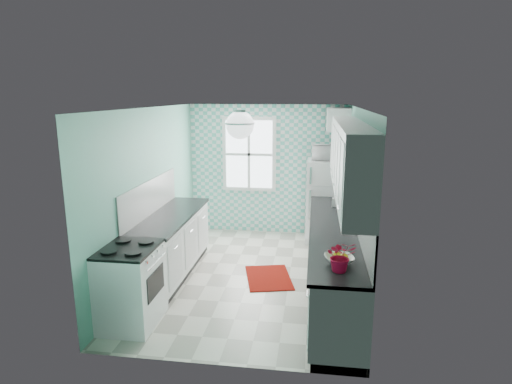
# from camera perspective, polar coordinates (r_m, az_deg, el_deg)

# --- Properties ---
(floor) EXTENTS (3.00, 4.40, 0.02)m
(floor) POSITION_cam_1_polar(r_m,az_deg,el_deg) (6.59, -0.74, -11.21)
(floor) COLOR silver
(floor) RESTS_ON ground
(ceiling) EXTENTS (3.00, 4.40, 0.02)m
(ceiling) POSITION_cam_1_polar(r_m,az_deg,el_deg) (6.02, -0.81, 11.25)
(ceiling) COLOR white
(ceiling) RESTS_ON wall_back
(wall_back) EXTENTS (3.00, 0.02, 2.50)m
(wall_back) POSITION_cam_1_polar(r_m,az_deg,el_deg) (8.33, 1.52, 3.00)
(wall_back) COLOR #6EBCA4
(wall_back) RESTS_ON floor
(wall_front) EXTENTS (3.00, 0.02, 2.50)m
(wall_front) POSITION_cam_1_polar(r_m,az_deg,el_deg) (4.11, -5.47, -7.61)
(wall_front) COLOR #6EBCA4
(wall_front) RESTS_ON floor
(wall_left) EXTENTS (0.02, 4.40, 2.50)m
(wall_left) POSITION_cam_1_polar(r_m,az_deg,el_deg) (6.58, -13.89, -0.06)
(wall_left) COLOR #6EBCA4
(wall_left) RESTS_ON floor
(wall_right) EXTENTS (0.02, 4.40, 2.50)m
(wall_right) POSITION_cam_1_polar(r_m,az_deg,el_deg) (6.15, 13.28, -0.94)
(wall_right) COLOR #6EBCA4
(wall_right) RESTS_ON floor
(accent_wall) EXTENTS (3.00, 0.01, 2.50)m
(accent_wall) POSITION_cam_1_polar(r_m,az_deg,el_deg) (8.31, 1.50, 2.98)
(accent_wall) COLOR #59C0B0
(accent_wall) RESTS_ON wall_back
(window) EXTENTS (1.04, 0.05, 1.44)m
(window) POSITION_cam_1_polar(r_m,az_deg,el_deg) (8.28, -0.93, 5.04)
(window) COLOR white
(window) RESTS_ON wall_back
(backsplash_right) EXTENTS (0.02, 3.60, 0.51)m
(backsplash_right) POSITION_cam_1_polar(r_m,az_deg,el_deg) (5.77, 13.38, -2.40)
(backsplash_right) COLOR white
(backsplash_right) RESTS_ON wall_right
(backsplash_left) EXTENTS (0.02, 2.15, 0.51)m
(backsplash_left) POSITION_cam_1_polar(r_m,az_deg,el_deg) (6.52, -13.92, -0.69)
(backsplash_left) COLOR white
(backsplash_left) RESTS_ON wall_left
(upper_cabinets_right) EXTENTS (0.33, 3.20, 0.90)m
(upper_cabinets_right) POSITION_cam_1_polar(r_m,az_deg,el_deg) (5.42, 12.34, 4.29)
(upper_cabinets_right) COLOR white
(upper_cabinets_right) RESTS_ON wall_right
(upper_cabinet_fridge) EXTENTS (0.40, 0.74, 0.40)m
(upper_cabinet_fridge) POSITION_cam_1_polar(r_m,az_deg,el_deg) (7.80, 10.91, 9.49)
(upper_cabinet_fridge) COLOR white
(upper_cabinet_fridge) RESTS_ON wall_right
(ceiling_light) EXTENTS (0.34, 0.34, 0.35)m
(ceiling_light) POSITION_cam_1_polar(r_m,az_deg,el_deg) (5.24, -2.15, 8.94)
(ceiling_light) COLOR silver
(ceiling_light) RESTS_ON ceiling
(base_cabinets_right) EXTENTS (0.60, 3.60, 0.90)m
(base_cabinets_right) POSITION_cam_1_polar(r_m,az_deg,el_deg) (5.99, 10.23, -9.22)
(base_cabinets_right) COLOR white
(base_cabinets_right) RESTS_ON floor
(countertop_right) EXTENTS (0.63, 3.60, 0.04)m
(countertop_right) POSITION_cam_1_polar(r_m,az_deg,el_deg) (5.83, 10.26, -4.93)
(countertop_right) COLOR black
(countertop_right) RESTS_ON base_cabinets_right
(base_cabinets_left) EXTENTS (0.60, 2.15, 0.90)m
(base_cabinets_left) POSITION_cam_1_polar(r_m,az_deg,el_deg) (6.63, -11.24, -7.05)
(base_cabinets_left) COLOR white
(base_cabinets_left) RESTS_ON floor
(countertop_left) EXTENTS (0.63, 2.15, 0.04)m
(countertop_left) POSITION_cam_1_polar(r_m,az_deg,el_deg) (6.48, -11.30, -3.15)
(countertop_left) COLOR black
(countertop_left) RESTS_ON base_cabinets_left
(fridge) EXTENTS (0.66, 0.66, 1.53)m
(fridge) POSITION_cam_1_polar(r_m,az_deg,el_deg) (7.96, 9.11, -1.21)
(fridge) COLOR white
(fridge) RESTS_ON floor
(stove) EXTENTS (0.62, 0.78, 0.94)m
(stove) POSITION_cam_1_polar(r_m,az_deg,el_deg) (5.37, -16.36, -11.76)
(stove) COLOR white
(stove) RESTS_ON floor
(sink) EXTENTS (0.55, 0.46, 0.53)m
(sink) POSITION_cam_1_polar(r_m,az_deg,el_deg) (6.78, 10.12, -2.29)
(sink) COLOR silver
(sink) RESTS_ON countertop_right
(rug) EXTENTS (0.83, 1.03, 0.01)m
(rug) POSITION_cam_1_polar(r_m,az_deg,el_deg) (6.52, 1.69, -11.33)
(rug) COLOR maroon
(rug) RESTS_ON floor
(dish_towel) EXTENTS (0.02, 0.22, 0.34)m
(dish_towel) POSITION_cam_1_polar(r_m,az_deg,el_deg) (6.58, 7.30, -6.77)
(dish_towel) COLOR #57A8A5
(dish_towel) RESTS_ON base_cabinets_right
(fruit_bowl) EXTENTS (0.37, 0.37, 0.08)m
(fruit_bowl) POSITION_cam_1_polar(r_m,az_deg,el_deg) (4.67, 11.03, -8.79)
(fruit_bowl) COLOR white
(fruit_bowl) RESTS_ON countertop_right
(potted_plant) EXTENTS (0.34, 0.30, 0.33)m
(potted_plant) POSITION_cam_1_polar(r_m,az_deg,el_deg) (4.41, 11.25, -8.36)
(potted_plant) COLOR red
(potted_plant) RESTS_ON countertop_right
(soap_bottle) EXTENTS (0.10, 0.10, 0.20)m
(soap_bottle) POSITION_cam_1_polar(r_m,az_deg,el_deg) (6.90, 10.50, -1.09)
(soap_bottle) COLOR #849CB0
(soap_bottle) RESTS_ON countertop_right
(microwave) EXTENTS (0.51, 0.36, 0.27)m
(microwave) POSITION_cam_1_polar(r_m,az_deg,el_deg) (7.79, 9.34, 5.21)
(microwave) COLOR white
(microwave) RESTS_ON fridge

